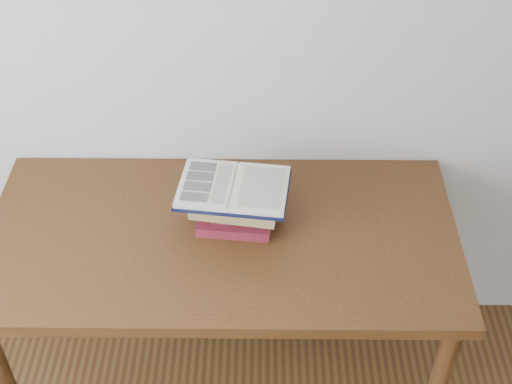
{
  "coord_description": "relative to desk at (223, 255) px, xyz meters",
  "views": [
    {
      "loc": [
        0.21,
        -0.17,
        2.32
      ],
      "look_at": [
        0.2,
        1.39,
        0.94
      ],
      "focal_mm": 50.0,
      "sensor_mm": 36.0,
      "label": 1
    }
  ],
  "objects": [
    {
      "name": "desk",
      "position": [
        0.0,
        0.0,
        0.0
      ],
      "size": [
        1.45,
        0.73,
        0.78
      ],
      "color": "#4D2F13",
      "rests_on": "ground"
    },
    {
      "name": "book_stack",
      "position": [
        0.04,
        0.06,
        0.16
      ],
      "size": [
        0.29,
        0.21,
        0.13
      ],
      "color": "maroon",
      "rests_on": "desk"
    },
    {
      "name": "open_book",
      "position": [
        0.04,
        0.06,
        0.24
      ],
      "size": [
        0.36,
        0.27,
        0.03
      ],
      "rotation": [
        0.0,
        0.0,
        -0.12
      ],
      "color": "black",
      "rests_on": "book_stack"
    }
  ]
}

